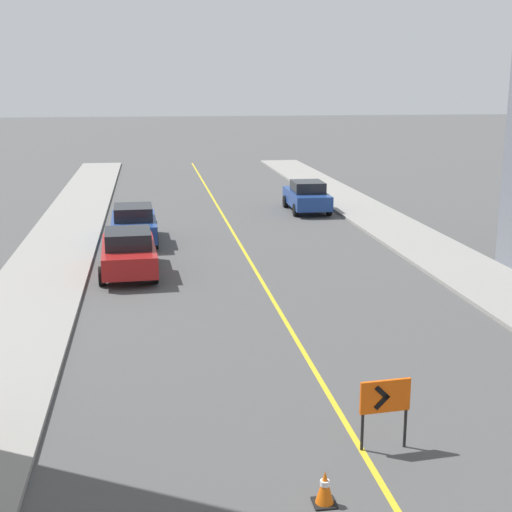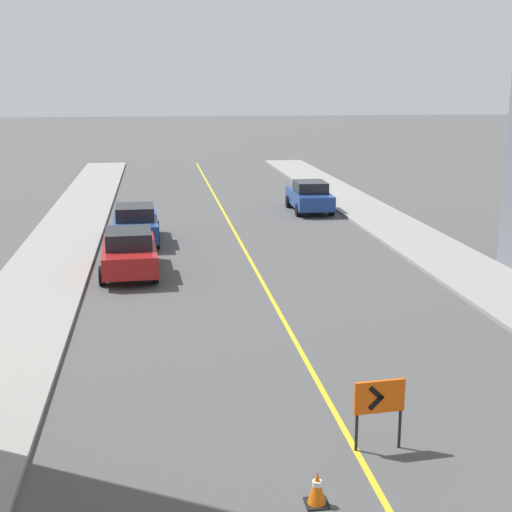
{
  "view_description": "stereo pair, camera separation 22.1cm",
  "coord_description": "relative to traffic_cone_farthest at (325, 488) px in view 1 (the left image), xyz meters",
  "views": [
    {
      "loc": [
        -3.64,
        3.52,
        6.45
      ],
      "look_at": [
        -0.27,
        25.73,
        1.0
      ],
      "focal_mm": 50.0,
      "sensor_mm": 36.0,
      "label": 1
    },
    {
      "loc": [
        -3.42,
        3.48,
        6.45
      ],
      "look_at": [
        -0.27,
        25.73,
        1.0
      ],
      "focal_mm": 50.0,
      "sensor_mm": 36.0,
      "label": 2
    }
  ],
  "objects": [
    {
      "name": "traffic_cone_farthest",
      "position": [
        0.0,
        0.0,
        0.0
      ],
      "size": [
        0.37,
        0.37,
        0.57
      ],
      "color": "black",
      "rests_on": "ground_plane"
    },
    {
      "name": "sidewalk_right",
      "position": [
        8.41,
        18.32,
        -0.22
      ],
      "size": [
        3.06,
        63.12,
        0.12
      ],
      "color": "gray",
      "rests_on": "ground_plane"
    },
    {
      "name": "parked_car_curb_mid",
      "position": [
        -3.23,
        19.63,
        0.52
      ],
      "size": [
        1.95,
        4.34,
        1.59
      ],
      "rotation": [
        0.0,
        0.0,
        0.02
      ],
      "color": "navy",
      "rests_on": "ground_plane"
    },
    {
      "name": "arrow_barricade_primary",
      "position": [
        1.48,
        1.55,
        0.67
      ],
      "size": [
        0.95,
        0.14,
        1.33
      ],
      "rotation": [
        0.0,
        0.0,
        0.08
      ],
      "color": "#EF560C",
      "rests_on": "ground_plane"
    },
    {
      "name": "lane_stripe",
      "position": [
        1.08,
        18.32,
        -0.28
      ],
      "size": [
        0.12,
        63.12,
        0.01
      ],
      "color": "gold",
      "rests_on": "ground_plane"
    },
    {
      "name": "sidewalk_left",
      "position": [
        -6.25,
        18.32,
        -0.22
      ],
      "size": [
        3.06,
        63.12,
        0.12
      ],
      "color": "gray",
      "rests_on": "ground_plane"
    },
    {
      "name": "parked_car_curb_far",
      "position": [
        5.49,
        25.87,
        0.52
      ],
      "size": [
        1.94,
        4.34,
        1.59
      ],
      "rotation": [
        0.0,
        0.0,
        -0.02
      ],
      "color": "navy",
      "rests_on": "ground_plane"
    },
    {
      "name": "parked_car_curb_near",
      "position": [
        -3.33,
        14.56,
        0.52
      ],
      "size": [
        1.97,
        4.37,
        1.59
      ],
      "rotation": [
        0.0,
        0.0,
        0.04
      ],
      "color": "maroon",
      "rests_on": "ground_plane"
    }
  ]
}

